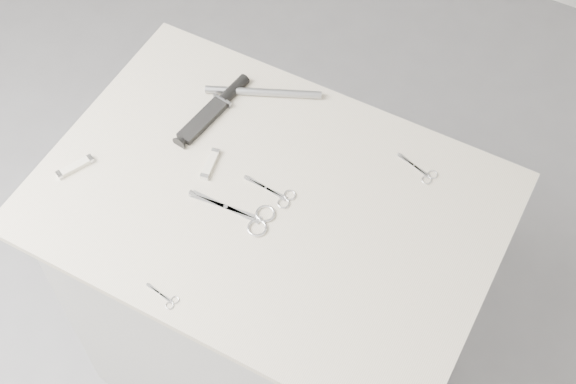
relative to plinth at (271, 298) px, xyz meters
The scene contains 11 objects.
ground 0.46m from the plinth, ahead, with size 4.00×4.00×0.01m, color gray.
plinth is the anchor object (origin of this frame).
display_board 0.46m from the plinth, ahead, with size 1.00×0.70×0.02m, color beige.
large_shears 0.48m from the plinth, 105.64° to the right, with size 0.19×0.08×0.01m.
embroidery_scissors_a 0.47m from the plinth, 61.69° to the left, with size 0.12×0.05×0.00m.
embroidery_scissors_b 0.59m from the plinth, 40.70° to the left, with size 0.10×0.05×0.00m.
tiny_scissors 0.56m from the plinth, 102.24° to the right, with size 0.08×0.03×0.00m.
sheathed_knife 0.56m from the plinth, 143.63° to the left, with size 0.07×0.23×0.03m.
pocket_knife_a 0.65m from the plinth, 162.88° to the right, with size 0.05×0.09×0.01m.
pocket_knife_b 0.50m from the plinth, behind, with size 0.03×0.09×0.01m.
metal_rail 0.57m from the plinth, 121.13° to the left, with size 0.02×0.02×0.28m, color gray.
Camera 1 is at (0.50, -0.83, 2.37)m, focal length 50.00 mm.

